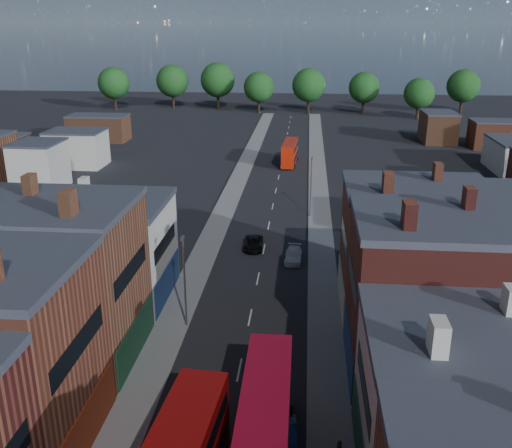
% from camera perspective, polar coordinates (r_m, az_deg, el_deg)
% --- Properties ---
extents(pavement_west, '(3.00, 200.00, 0.12)m').
position_cam_1_polar(pavement_west, '(67.41, -4.59, -1.65)').
color(pavement_west, gray).
rests_on(pavement_west, ground).
extents(pavement_east, '(3.00, 200.00, 0.12)m').
position_cam_1_polar(pavement_east, '(66.54, 6.53, -2.01)').
color(pavement_east, gray).
rests_on(pavement_east, ground).
extents(lamp_post_2, '(0.25, 0.70, 8.12)m').
position_cam_1_polar(lamp_post_2, '(47.29, -7.17, -5.16)').
color(lamp_post_2, slate).
rests_on(lamp_post_2, ground).
extents(lamp_post_3, '(0.25, 0.70, 8.12)m').
position_cam_1_polar(lamp_post_3, '(74.56, 5.52, 4.16)').
color(lamp_post_3, slate).
rests_on(lamp_post_3, ground).
extents(bus_1, '(3.10, 11.93, 5.14)m').
position_cam_1_polar(bus_1, '(34.26, 0.92, -19.43)').
color(bus_1, '#BB0A25').
rests_on(bus_1, ground).
extents(bus_2, '(2.85, 9.81, 4.19)m').
position_cam_1_polar(bus_2, '(103.54, 3.39, 7.17)').
color(bus_2, red).
rests_on(bus_2, ground).
extents(car_1, '(1.55, 3.69, 1.19)m').
position_cam_1_polar(car_1, '(36.95, 3.09, -20.46)').
color(car_1, navy).
rests_on(car_1, ground).
extents(car_2, '(2.37, 4.70, 1.27)m').
position_cam_1_polar(car_2, '(64.75, -0.25, -1.95)').
color(car_2, black).
rests_on(car_2, ground).
extents(car_3, '(1.94, 4.43, 1.27)m').
position_cam_1_polar(car_3, '(61.63, 3.76, -3.14)').
color(car_3, silver).
rests_on(car_3, ground).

